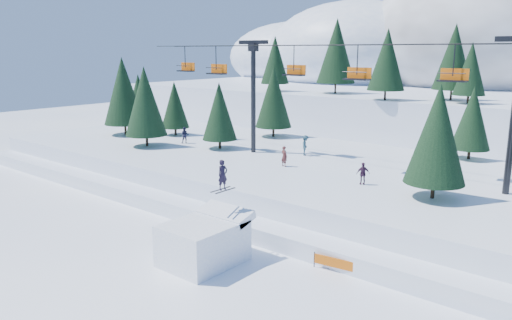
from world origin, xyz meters
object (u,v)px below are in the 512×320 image
Objects in this scene: jump_kicker at (205,240)px; banner_near at (338,264)px; chairlift at (350,83)px; banner_far at (376,259)px.

banner_near is at bearing 28.53° from jump_kicker.
jump_kicker is 0.13× the size of chairlift.
banner_near and banner_far have the same top height.
jump_kicker is 7.55m from banner_near.
jump_kicker is 2.03× the size of banner_near.
chairlift is 16.21× the size of banner_near.
chairlift is at bearing 91.28° from jump_kicker.
chairlift reaches higher than banner_near.
chairlift reaches higher than banner_far.
chairlift is (-0.37, 16.72, 8.01)m from jump_kicker.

